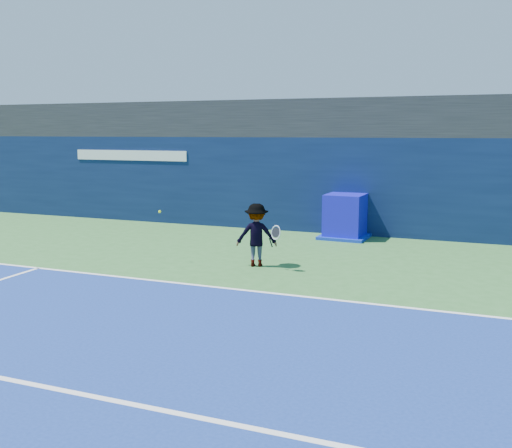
% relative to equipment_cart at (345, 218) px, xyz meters
% --- Properties ---
extents(ground, '(80.00, 80.00, 0.00)m').
position_rel_equipment_cart_xyz_m(ground, '(-0.87, -9.47, -0.61)').
color(ground, '#326A2F').
rests_on(ground, ground).
extents(baseline, '(24.00, 0.10, 0.01)m').
position_rel_equipment_cart_xyz_m(baseline, '(-0.87, -6.47, -0.60)').
color(baseline, white).
rests_on(baseline, ground).
extents(service_line, '(24.00, 0.10, 0.01)m').
position_rel_equipment_cart_xyz_m(service_line, '(-0.87, -11.47, -0.60)').
color(service_line, white).
rests_on(service_line, ground).
extents(stadium_band, '(36.00, 3.00, 1.20)m').
position_rel_equipment_cart_xyz_m(stadium_band, '(-0.87, 2.03, 2.99)').
color(stadium_band, black).
rests_on(stadium_band, back_wall_assembly).
extents(back_wall_assembly, '(36.00, 1.03, 3.00)m').
position_rel_equipment_cart_xyz_m(back_wall_assembly, '(-0.87, 1.03, 0.89)').
color(back_wall_assembly, '#0A183A').
rests_on(back_wall_assembly, ground).
extents(equipment_cart, '(1.46, 1.46, 1.33)m').
position_rel_equipment_cart_xyz_m(equipment_cart, '(0.00, 0.00, 0.00)').
color(equipment_cart, '#100CB3').
rests_on(equipment_cart, ground).
extents(tennis_player, '(1.28, 0.83, 1.50)m').
position_rel_equipment_cart_xyz_m(tennis_player, '(-1.17, -4.37, 0.15)').
color(tennis_player, silver).
rests_on(tennis_player, ground).
extents(tennis_ball, '(0.07, 0.07, 0.07)m').
position_rel_equipment_cart_xyz_m(tennis_ball, '(-3.52, -4.85, 0.65)').
color(tennis_ball, '#C5E919').
rests_on(tennis_ball, ground).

